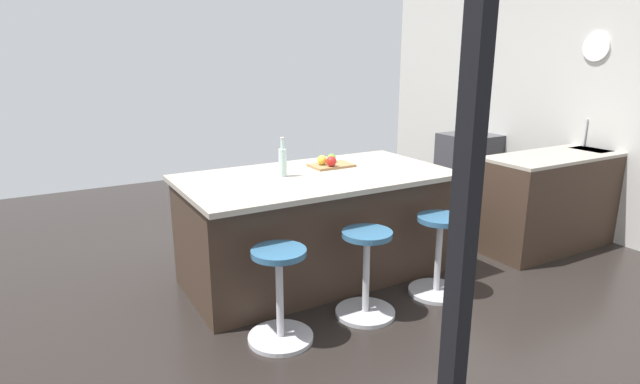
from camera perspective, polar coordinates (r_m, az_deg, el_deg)
The scene contains 13 objects.
ground_plane at distance 4.46m, azimuth -1.66°, elevation -9.36°, with size 8.19×8.19×0.00m, color black.
interior_partition_left at distance 6.21m, azimuth 25.25°, elevation 10.43°, with size 0.15×5.37×2.98m.
sink_cabinet at distance 5.77m, azimuth 26.56°, elevation -0.32°, with size 2.21×0.60×1.20m.
oven_range at distance 6.65m, azimuth 16.19°, elevation 2.40°, with size 0.60×0.61×0.89m.
kitchen_island at distance 4.29m, azimuth -0.65°, elevation -3.77°, with size 2.18×1.18×0.91m.
stool_by_window at distance 4.15m, azimuth 13.07°, elevation -7.17°, with size 0.44×0.44×0.65m.
stool_middle at distance 3.74m, azimuth 5.17°, elevation -9.35°, with size 0.44×0.44×0.65m.
stool_near_camera at distance 3.43m, azimuth -4.52°, elevation -11.75°, with size 0.44×0.44×0.65m.
cutting_board at distance 4.40m, azimuth 1.28°, elevation 2.99°, with size 0.36×0.24×0.02m, color olive.
apple_green at distance 4.48m, azimuth 1.29°, elevation 3.83°, with size 0.07×0.07×0.07m, color #609E2D.
apple_red at distance 4.31m, azimuth 1.27°, elevation 3.45°, with size 0.09×0.09×0.09m, color red.
apple_yellow at distance 4.37m, azimuth 0.22°, elevation 3.59°, with size 0.08×0.08×0.08m, color gold.
water_bottle at distance 4.03m, azimuth -4.19°, elevation 3.45°, with size 0.06×0.06×0.31m.
Camera 1 is at (1.91, 3.58, 1.86)m, focal length 28.62 mm.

